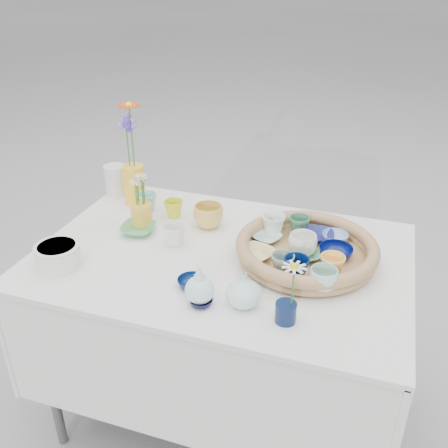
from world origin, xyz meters
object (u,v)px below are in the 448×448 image
(bud_vase_seafoam, at_px, (244,289))
(tall_vase_yellow, at_px, (134,185))
(display_table, at_px, (222,410))
(wicker_tray, at_px, (306,250))

(bud_vase_seafoam, distance_m, tall_vase_yellow, 0.81)
(display_table, xyz_separation_m, tall_vase_yellow, (-0.47, 0.27, 0.85))
(display_table, distance_m, wicker_tray, 0.85)
(wicker_tray, bearing_deg, bud_vase_seafoam, -113.26)
(tall_vase_yellow, bearing_deg, bud_vase_seafoam, -39.87)
(wicker_tray, height_order, tall_vase_yellow, tall_vase_yellow)
(display_table, bearing_deg, bud_vase_seafoam, -58.99)
(bud_vase_seafoam, bearing_deg, tall_vase_yellow, 140.13)
(wicker_tray, bearing_deg, tall_vase_yellow, 163.85)
(display_table, relative_size, bud_vase_seafoam, 11.51)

